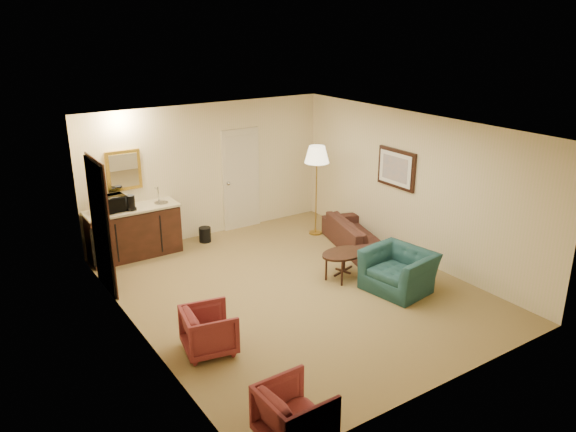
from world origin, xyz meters
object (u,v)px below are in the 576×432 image
coffee_maker (131,203)px  rose_chair_near (209,328)px  teal_armchair (399,264)px  rose_chair_far (295,412)px  wetbar_cabinet (134,232)px  floor_lamp (316,191)px  microwave (110,202)px  coffee_table (343,265)px  waste_bin (205,235)px  sofa (357,230)px

coffee_maker → rose_chair_near: bearing=-108.8°
teal_armchair → rose_chair_far: teal_armchair is taller
wetbar_cabinet → floor_lamp: size_ratio=0.91×
rose_chair_near → microwave: size_ratio=1.32×
rose_chair_near → coffee_table: 2.92m
rose_chair_far → microwave: 5.57m
wetbar_cabinet → rose_chair_far: (-0.25, -5.52, -0.12)m
wetbar_cabinet → coffee_maker: bearing=-109.7°
rose_chair_near → floor_lamp: size_ratio=0.37×
floor_lamp → microwave: floor_lamp is taller
wetbar_cabinet → waste_bin: size_ratio=5.70×
rose_chair_far → microwave: bearing=0.1°
coffee_table → floor_lamp: floor_lamp is taller
coffee_maker → teal_armchair: bearing=-64.2°
sofa → coffee_maker: (-3.64, 1.81, 0.70)m
microwave → coffee_maker: 0.34m
teal_armchair → floor_lamp: (0.37, 2.72, 0.46)m
floor_lamp → microwave: size_ratio=3.59×
wetbar_cabinet → floor_lamp: floor_lamp is taller
rose_chair_far → teal_armchair: bearing=-60.9°
microwave → coffee_table: bearing=-48.9°
rose_chair_far → coffee_table: (2.82, 2.72, -0.12)m
rose_chair_near → waste_bin: 3.84m
microwave → waste_bin: bearing=-7.6°
sofa → rose_chair_far: sofa is taller
rose_chair_near → microwave: bearing=12.9°
coffee_table → coffee_maker: coffee_maker is taller
sofa → waste_bin: 2.93m
sofa → rose_chair_far: bearing=148.9°
wetbar_cabinet → sofa: size_ratio=0.89×
floor_lamp → wetbar_cabinet: bearing=165.1°
coffee_table → microwave: bearing=136.3°
floor_lamp → coffee_table: bearing=-113.4°
rose_chair_near → coffee_table: size_ratio=0.83×
wetbar_cabinet → coffee_maker: 0.61m
rose_chair_near → waste_bin: rose_chair_near is taller
sofa → coffee_table: bearing=146.1°
rose_chair_far → waste_bin: rose_chair_far is taller
rose_chair_near → coffee_maker: 3.52m
waste_bin → coffee_maker: bearing=-178.1°
sofa → microwave: 4.47m
sofa → coffee_table: 1.36m
sofa → coffee_table: size_ratio=2.32×
coffee_maker → floor_lamp: bearing=-28.2°
rose_chair_far → floor_lamp: 5.91m
teal_armchair → floor_lamp: floor_lamp is taller
coffee_table → floor_lamp: size_ratio=0.44×
floor_lamp → waste_bin: bearing=157.9°
coffee_table → teal_armchair: bearing=-61.1°
wetbar_cabinet → microwave: size_ratio=3.27×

